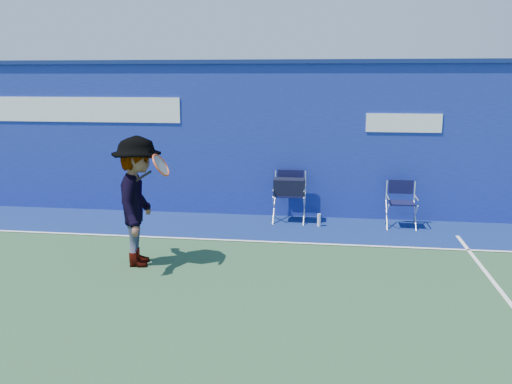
# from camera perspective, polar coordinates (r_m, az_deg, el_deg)

# --- Properties ---
(ground) EXTENTS (80.00, 80.00, 0.00)m
(ground) POSITION_cam_1_polar(r_m,az_deg,el_deg) (6.59, -13.10, -13.01)
(ground) COLOR #274A2C
(ground) RESTS_ON ground
(stadium_wall) EXTENTS (24.00, 0.50, 3.08)m
(stadium_wall) POSITION_cam_1_polar(r_m,az_deg,el_deg) (11.05, -3.90, 5.76)
(stadium_wall) COLOR navy
(stadium_wall) RESTS_ON ground
(out_of_bounds_strip) EXTENTS (24.00, 1.80, 0.01)m
(out_of_bounds_strip) POSITION_cam_1_polar(r_m,az_deg,el_deg) (10.29, -5.00, -3.52)
(out_of_bounds_strip) COLOR navy
(out_of_bounds_strip) RESTS_ON ground
(court_lines) EXTENTS (24.00, 12.00, 0.01)m
(court_lines) POSITION_cam_1_polar(r_m,az_deg,el_deg) (7.10, -11.37, -10.95)
(court_lines) COLOR white
(court_lines) RESTS_ON out_of_bounds_strip
(directors_chair_left) EXTENTS (0.58, 0.52, 0.98)m
(directors_chair_left) POSITION_cam_1_polar(r_m,az_deg,el_deg) (10.45, 3.52, -0.96)
(directors_chair_left) COLOR silver
(directors_chair_left) RESTS_ON ground
(directors_chair_right) EXTENTS (0.52, 0.46, 0.86)m
(directors_chair_right) POSITION_cam_1_polar(r_m,az_deg,el_deg) (10.42, 15.01, -2.17)
(directors_chair_right) COLOR silver
(directors_chair_right) RESTS_ON ground
(water_bottle) EXTENTS (0.07, 0.07, 0.24)m
(water_bottle) POSITION_cam_1_polar(r_m,az_deg,el_deg) (10.23, 6.65, -2.97)
(water_bottle) COLOR silver
(water_bottle) RESTS_ON ground
(tennis_player) EXTENTS (0.98, 1.35, 1.92)m
(tennis_player) POSITION_cam_1_polar(r_m,az_deg,el_deg) (8.13, -12.26, -0.98)
(tennis_player) COLOR #EA4738
(tennis_player) RESTS_ON ground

